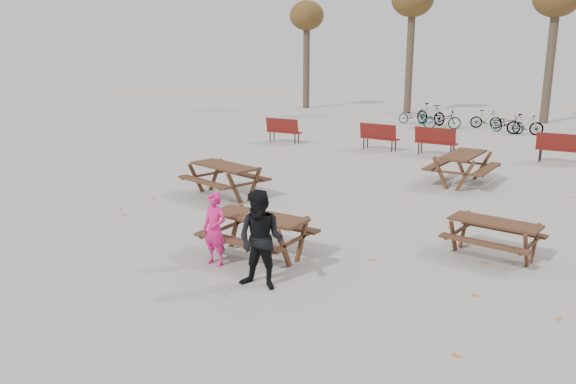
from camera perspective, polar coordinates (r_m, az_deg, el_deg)
The scene contains 14 objects.
ground at distance 10.37m, azimuth -3.01°, elevation -6.49°, with size 80.00×80.00×0.00m, color gray.
main_picnic_table at distance 10.18m, azimuth -3.05°, elevation -3.40°, with size 1.80×1.45×0.78m.
food_tray at distance 9.92m, azimuth -2.00°, elevation -2.62°, with size 0.18×0.11×0.04m, color white.
bread_roll at distance 9.91m, azimuth -2.00°, elevation -2.38°, with size 0.14×0.06×0.05m, color tan.
soda_bottle at distance 9.97m, azimuth -3.04°, elevation -2.22°, with size 0.07×0.07×0.17m.
child at distance 9.83m, azimuth -7.45°, elevation -3.75°, with size 0.47×0.31×1.30m, color #DF1B75.
adult at distance 8.76m, azimuth -2.78°, elevation -4.90°, with size 0.77×0.60×1.58m, color black.
picnic_table_east at distance 10.89m, azimuth 20.14°, elevation -4.49°, with size 1.56×1.26×0.67m, color #3D2516, non-canonical shape.
picnic_table_north at distance 14.58m, azimuth -6.46°, elevation 1.16°, with size 1.93×1.56×0.83m, color #3D2516, non-canonical shape.
picnic_table_far at distance 16.60m, azimuth 17.28°, elevation 2.26°, with size 2.04×1.64×0.88m, color #3D2516, non-canonical shape.
park_bench_row at distance 21.49m, azimuth 12.07°, elevation 5.33°, with size 11.80×1.83×1.03m.
bicycle_row at distance 29.04m, azimuth 17.23°, elevation 7.10°, with size 7.34×2.56×1.11m.
tree_row at distance 33.47m, azimuth 25.61°, elevation 17.05°, with size 32.17×3.52×8.26m.
fallen_leaves at distance 12.15m, azimuth 5.83°, elevation -3.44°, with size 11.00×11.00×0.01m, color #BB692D, non-canonical shape.
Camera 1 is at (5.71, -7.87, 3.62)m, focal length 35.00 mm.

